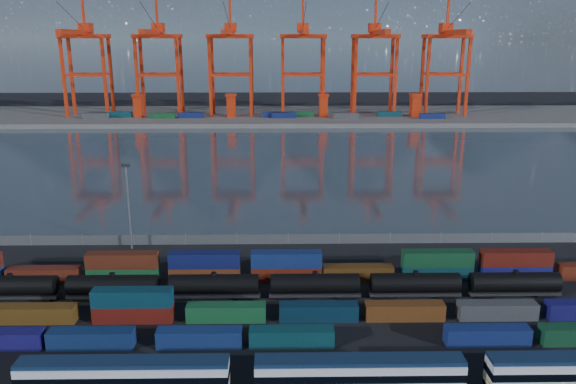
{
  "coord_description": "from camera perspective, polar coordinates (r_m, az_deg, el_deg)",
  "views": [
    {
      "loc": [
        -1.68,
        -75.25,
        38.79
      ],
      "look_at": [
        0.0,
        30.0,
        10.0
      ],
      "focal_mm": 35.0,
      "sensor_mm": 36.0,
      "label": 1
    }
  ],
  "objects": [
    {
      "name": "ground",
      "position": [
        84.67,
        0.33,
        -11.97
      ],
      "size": [
        700.0,
        700.0,
        0.0
      ],
      "primitive_type": "plane",
      "color": "black",
      "rests_on": "ground"
    },
    {
      "name": "quay_containers",
      "position": [
        273.18,
        -2.89,
        7.81
      ],
      "size": [
        172.58,
        10.99,
        2.6
      ],
      "color": "navy",
      "rests_on": "far_quay"
    },
    {
      "name": "yard_light_mast",
      "position": [
        109.19,
        -15.91,
        -0.98
      ],
      "size": [
        1.6,
        0.4,
        16.6
      ],
      "color": "slate",
      "rests_on": "ground"
    },
    {
      "name": "container_row_south",
      "position": [
        80.97,
        -22.81,
        -13.32
      ],
      "size": [
        125.43,
        2.25,
        4.8
      ],
      "color": "#45464A",
      "rests_on": "ground"
    },
    {
      "name": "container_row_mid",
      "position": [
        81.69,
        1.86,
        -11.9
      ],
      "size": [
        128.22,
        2.29,
        4.87
      ],
      "color": "navy",
      "rests_on": "ground"
    },
    {
      "name": "straddle_carriers",
      "position": [
        276.99,
        -1.09,
        8.87
      ],
      "size": [
        140.0,
        7.0,
        11.1
      ],
      "color": "red",
      "rests_on": "far_quay"
    },
    {
      "name": "harbor_water",
      "position": [
        184.38,
        -0.37,
        3.15
      ],
      "size": [
        700.0,
        700.0,
        0.0
      ],
      "primitive_type": "plane",
      "color": "#34414B",
      "rests_on": "ground"
    },
    {
      "name": "waterfront_fence",
      "position": [
        109.96,
        0.02,
        -4.8
      ],
      "size": [
        160.12,
        0.12,
        2.2
      ],
      "color": "#595B5E",
      "rests_on": "ground"
    },
    {
      "name": "far_quay",
      "position": [
        287.74,
        -0.58,
        7.75
      ],
      "size": [
        700.0,
        70.0,
        2.0
      ],
      "primitive_type": "cube",
      "color": "#514F4C",
      "rests_on": "ground"
    },
    {
      "name": "gantry_cranes",
      "position": [
        278.8,
        -2.18,
        14.59
      ],
      "size": [
        197.22,
        42.66,
        57.77
      ],
      "color": "red",
      "rests_on": "ground"
    },
    {
      "name": "tanker_string",
      "position": [
        89.32,
        -12.52,
        -9.29
      ],
      "size": [
        122.65,
        3.04,
        4.35
      ],
      "color": "black",
      "rests_on": "ground"
    },
    {
      "name": "container_row_north",
      "position": [
        93.7,
        -4.14,
        -7.73
      ],
      "size": [
        129.32,
        2.37,
        5.05
      ],
      "color": "navy",
      "rests_on": "ground"
    },
    {
      "name": "passenger_train",
      "position": [
        66.07,
        7.22,
        -18.19
      ],
      "size": [
        75.18,
        2.86,
        4.91
      ],
      "color": "silver",
      "rests_on": "ground"
    }
  ]
}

